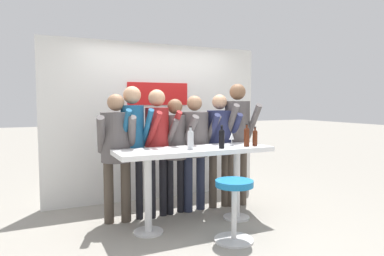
{
  "coord_description": "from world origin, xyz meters",
  "views": [
    {
      "loc": [
        -1.83,
        -3.89,
        1.58
      ],
      "look_at": [
        0.0,
        0.09,
        1.25
      ],
      "focal_mm": 32.0,
      "sensor_mm": 36.0,
      "label": 1
    }
  ],
  "objects_px": {
    "person_far_right": "(238,130)",
    "wine_bottle_0": "(255,137)",
    "wine_bottle_1": "(247,136)",
    "person_left": "(133,136)",
    "person_center_right": "(195,140)",
    "bar_stool": "(234,200)",
    "person_right": "(220,138)",
    "person_center_left": "(157,137)",
    "person_center": "(175,142)",
    "tasting_table": "(195,161)",
    "person_far_left": "(116,144)",
    "wine_bottle_3": "(190,139)",
    "wine_bottle_2": "(222,138)",
    "wine_glass_0": "(232,136)"
  },
  "relations": [
    {
      "from": "wine_bottle_1",
      "to": "person_left",
      "type": "bearing_deg",
      "value": 154.85
    },
    {
      "from": "person_center",
      "to": "person_center_right",
      "type": "distance_m",
      "value": 0.3
    },
    {
      "from": "person_center_right",
      "to": "person_right",
      "type": "xyz_separation_m",
      "value": [
        0.41,
        0.0,
        0.02
      ]
    },
    {
      "from": "bar_stool",
      "to": "person_center_right",
      "type": "xyz_separation_m",
      "value": [
        0.07,
        1.19,
        0.56
      ]
    },
    {
      "from": "person_center_right",
      "to": "wine_bottle_1",
      "type": "distance_m",
      "value": 0.81
    },
    {
      "from": "tasting_table",
      "to": "wine_bottle_0",
      "type": "distance_m",
      "value": 0.89
    },
    {
      "from": "wine_bottle_3",
      "to": "wine_glass_0",
      "type": "height_order",
      "value": "wine_bottle_3"
    },
    {
      "from": "person_right",
      "to": "wine_bottle_3",
      "type": "bearing_deg",
      "value": -136.24
    },
    {
      "from": "person_center",
      "to": "wine_glass_0",
      "type": "relative_size",
      "value": 9.2
    },
    {
      "from": "bar_stool",
      "to": "person_right",
      "type": "height_order",
      "value": "person_right"
    },
    {
      "from": "person_right",
      "to": "wine_bottle_1",
      "type": "distance_m",
      "value": 0.67
    },
    {
      "from": "person_center_left",
      "to": "wine_bottle_3",
      "type": "height_order",
      "value": "person_center_left"
    },
    {
      "from": "tasting_table",
      "to": "bar_stool",
      "type": "relative_size",
      "value": 2.87
    },
    {
      "from": "person_center_left",
      "to": "person_far_right",
      "type": "height_order",
      "value": "person_far_right"
    },
    {
      "from": "person_center_left",
      "to": "wine_glass_0",
      "type": "distance_m",
      "value": 1.0
    },
    {
      "from": "wine_bottle_1",
      "to": "wine_bottle_3",
      "type": "bearing_deg",
      "value": 178.05
    },
    {
      "from": "wine_bottle_2",
      "to": "wine_bottle_3",
      "type": "distance_m",
      "value": 0.41
    },
    {
      "from": "tasting_table",
      "to": "bar_stool",
      "type": "distance_m",
      "value": 0.76
    },
    {
      "from": "person_center_right",
      "to": "person_right",
      "type": "relative_size",
      "value": 0.99
    },
    {
      "from": "bar_stool",
      "to": "person_center_left",
      "type": "height_order",
      "value": "person_center_left"
    },
    {
      "from": "bar_stool",
      "to": "wine_bottle_1",
      "type": "xyz_separation_m",
      "value": [
        0.51,
        0.52,
        0.67
      ]
    },
    {
      "from": "bar_stool",
      "to": "wine_bottle_3",
      "type": "relative_size",
      "value": 2.44
    },
    {
      "from": "tasting_table",
      "to": "wine_bottle_1",
      "type": "xyz_separation_m",
      "value": [
        0.7,
        -0.12,
        0.31
      ]
    },
    {
      "from": "person_far_left",
      "to": "person_left",
      "type": "relative_size",
      "value": 0.94
    },
    {
      "from": "person_far_right",
      "to": "wine_bottle_3",
      "type": "height_order",
      "value": "person_far_right"
    },
    {
      "from": "person_center_right",
      "to": "person_right",
      "type": "bearing_deg",
      "value": -9.18
    },
    {
      "from": "person_center_left",
      "to": "wine_bottle_1",
      "type": "xyz_separation_m",
      "value": [
        1.02,
        -0.62,
        0.04
      ]
    },
    {
      "from": "person_center_right",
      "to": "bar_stool",
      "type": "bearing_deg",
      "value": -102.48
    },
    {
      "from": "person_far_left",
      "to": "wine_bottle_3",
      "type": "height_order",
      "value": "person_far_left"
    },
    {
      "from": "person_far_left",
      "to": "person_center_right",
      "type": "bearing_deg",
      "value": 12.46
    },
    {
      "from": "person_center_right",
      "to": "person_center_left",
      "type": "bearing_deg",
      "value": 174.88
    },
    {
      "from": "wine_bottle_0",
      "to": "person_left",
      "type": "bearing_deg",
      "value": 156.9
    },
    {
      "from": "person_left",
      "to": "wine_bottle_1",
      "type": "bearing_deg",
      "value": -27.78
    },
    {
      "from": "person_left",
      "to": "wine_bottle_0",
      "type": "bearing_deg",
      "value": -25.73
    },
    {
      "from": "bar_stool",
      "to": "person_far_right",
      "type": "distance_m",
      "value": 1.53
    },
    {
      "from": "wine_bottle_0",
      "to": "wine_bottle_3",
      "type": "bearing_deg",
      "value": 178.43
    },
    {
      "from": "bar_stool",
      "to": "wine_bottle_0",
      "type": "distance_m",
      "value": 1.05
    },
    {
      "from": "person_far_left",
      "to": "wine_bottle_2",
      "type": "xyz_separation_m",
      "value": [
        1.19,
        -0.66,
        0.1
      ]
    },
    {
      "from": "wine_bottle_0",
      "to": "person_far_left",
      "type": "bearing_deg",
      "value": 159.82
    },
    {
      "from": "tasting_table",
      "to": "wine_bottle_2",
      "type": "distance_m",
      "value": 0.45
    },
    {
      "from": "wine_bottle_3",
      "to": "bar_stool",
      "type": "bearing_deg",
      "value": -61.79
    },
    {
      "from": "bar_stool",
      "to": "person_center",
      "type": "bearing_deg",
      "value": 101.2
    },
    {
      "from": "person_far_right",
      "to": "wine_bottle_0",
      "type": "distance_m",
      "value": 0.63
    },
    {
      "from": "tasting_table",
      "to": "person_right",
      "type": "xyz_separation_m",
      "value": [
        0.66,
        0.55,
        0.22
      ]
    },
    {
      "from": "person_left",
      "to": "wine_bottle_1",
      "type": "height_order",
      "value": "person_left"
    },
    {
      "from": "tasting_table",
      "to": "person_left",
      "type": "relative_size",
      "value": 1.12
    },
    {
      "from": "person_far_right",
      "to": "wine_bottle_0",
      "type": "relative_size",
      "value": 7.22
    },
    {
      "from": "person_right",
      "to": "wine_bottle_2",
      "type": "height_order",
      "value": "person_right"
    },
    {
      "from": "person_right",
      "to": "wine_bottle_2",
      "type": "xyz_separation_m",
      "value": [
        -0.36,
        -0.69,
        0.09
      ]
    },
    {
      "from": "wine_bottle_0",
      "to": "bar_stool",
      "type": "bearing_deg",
      "value": -140.81
    }
  ]
}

